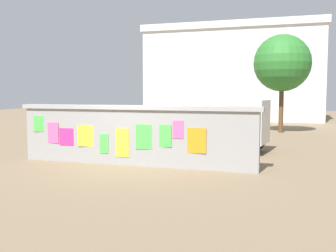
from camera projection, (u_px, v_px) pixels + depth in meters
name	position (u px, v px, depth m)	size (l,w,h in m)	color
ground	(199.00, 136.00, 19.18)	(60.00, 60.00, 0.00)	#7A664C
poster_wall	(134.00, 135.00, 11.54)	(7.36, 0.42, 1.74)	#959595
auto_rickshaw_truck	(221.00, 126.00, 14.29)	(3.75, 1.91, 1.85)	black
motorcycle	(120.00, 136.00, 14.96)	(1.89, 0.62, 0.87)	black
bicycle_near	(144.00, 133.00, 17.18)	(1.69, 0.49, 0.95)	black
person_walking	(175.00, 130.00, 12.10)	(0.46, 0.46, 1.62)	#D83F72
tree_roadside	(282.00, 63.00, 20.71)	(2.97, 2.97, 5.12)	brown
building_background	(234.00, 73.00, 31.29)	(13.64, 5.47, 7.27)	silver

